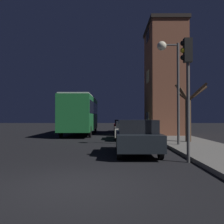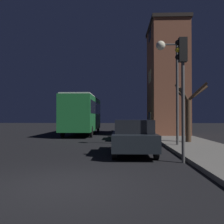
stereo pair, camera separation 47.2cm
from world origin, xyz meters
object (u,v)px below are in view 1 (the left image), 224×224
bare_tree (189,112)px  car_mid_lane (126,130)px  car_near_lane (137,136)px  car_far_lane (122,125)px  traffic_light (187,74)px  streetlamp (169,67)px  bus (81,112)px

bare_tree → car_mid_lane: size_ratio=0.81×
car_near_lane → car_far_lane: 16.75m
bare_tree → car_far_lane: (-3.72, 12.59, -1.30)m
traffic_light → car_far_lane: traffic_light is taller
streetlamp → bus: size_ratio=0.60×
streetlamp → bus: (-6.22, 9.60, -2.35)m
car_mid_lane → car_far_lane: car_far_lane is taller
streetlamp → traffic_light: (-0.36, -4.57, -1.17)m
streetlamp → car_far_lane: bearing=98.7°
traffic_light → car_near_lane: size_ratio=1.07×
bus → car_mid_lane: 6.38m
car_near_lane → car_mid_lane: bearing=90.6°
traffic_light → bus: traffic_light is taller
car_mid_lane → car_far_lane: 9.27m
bus → car_far_lane: (4.06, 4.59, -1.42)m
traffic_light → car_near_lane: (-1.70, 2.02, -2.50)m
car_mid_lane → streetlamp: bearing=-66.5°
car_far_lane → streetlamp: bearing=-81.3°
streetlamp → car_near_lane: streetlamp is taller
streetlamp → bus: bearing=122.9°
car_near_lane → car_mid_lane: 7.47m
car_near_lane → car_mid_lane: car_near_lane is taller
streetlamp → car_far_lane: 14.85m
streetlamp → car_near_lane: bearing=-128.9°
streetlamp → bare_tree: bearing=46.0°
streetlamp → car_mid_lane: size_ratio=1.30×
car_near_lane → bare_tree: bearing=49.0°
car_mid_lane → car_far_lane: (-0.03, 9.27, 0.01)m
car_far_lane → car_near_lane: bearing=-89.6°
bus → car_mid_lane: bearing=-48.9°
traffic_light → bare_tree: size_ratio=1.28×
streetlamp → car_near_lane: 4.92m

